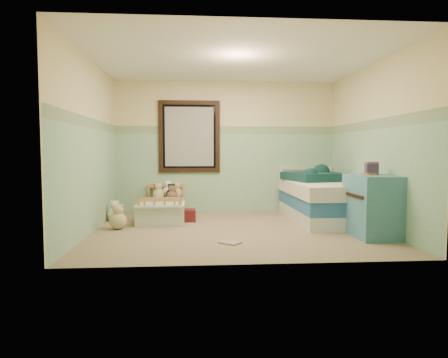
{
  "coord_description": "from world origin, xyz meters",
  "views": [
    {
      "loc": [
        -0.6,
        -5.79,
        1.17
      ],
      "look_at": [
        -0.14,
        0.35,
        0.74
      ],
      "focal_mm": 31.64,
      "sensor_mm": 36.0,
      "label": 1
    }
  ],
  "objects": [
    {
      "name": "dresser",
      "position": [
        1.82,
        -0.58,
        0.42
      ],
      "size": [
        0.53,
        0.85,
        0.85
      ],
      "primitive_type": "cube",
      "color": "teal",
      "rests_on": "floor"
    },
    {
      "name": "ceiling",
      "position": [
        0.0,
        0.0,
        2.51
      ],
      "size": [
        4.2,
        3.6,
        0.02
      ],
      "primitive_type": "cube",
      "color": "white",
      "rests_on": "wall_back"
    },
    {
      "name": "plush_bed_brown",
      "position": [
        -1.3,
        1.55,
        0.39
      ],
      "size": [
        0.19,
        0.19,
        0.19
      ],
      "primitive_type": "sphere",
      "color": "brown",
      "rests_on": "toddler_mattress"
    },
    {
      "name": "extra_plush_0",
      "position": [
        -0.94,
        1.55,
        0.4
      ],
      "size": [
        0.2,
        0.2,
        0.2
      ],
      "primitive_type": "sphere",
      "color": "tan",
      "rests_on": "toddler_mattress"
    },
    {
      "name": "plush_bed_tan",
      "position": [
        -1.25,
        1.33,
        0.41
      ],
      "size": [
        0.21,
        0.21,
        0.21
      ],
      "primitive_type": "sphere",
      "color": "tan",
      "rests_on": "toddler_mattress"
    },
    {
      "name": "wall_back",
      "position": [
        0.0,
        1.8,
        1.25
      ],
      "size": [
        4.2,
        0.04,
        2.5
      ],
      "primitive_type": "cube",
      "color": "beige",
      "rests_on": "floor"
    },
    {
      "name": "twin_mattress",
      "position": [
        1.55,
        0.69,
        0.55
      ],
      "size": [
        1.08,
        2.11,
        0.22
      ],
      "primitive_type": "cube",
      "color": "beige",
      "rests_on": "twin_boxspring"
    },
    {
      "name": "window_frame",
      "position": [
        -0.7,
        1.76,
        1.45
      ],
      "size": [
        1.16,
        0.06,
        1.36
      ],
      "primitive_type": "cube",
      "color": "black",
      "rests_on": "wall_back"
    },
    {
      "name": "plush_bed_white",
      "position": [
        -1.1,
        1.55,
        0.41
      ],
      "size": [
        0.22,
        0.22,
        0.22
      ],
      "primitive_type": "sphere",
      "color": "white",
      "rests_on": "toddler_mattress"
    },
    {
      "name": "extra_plush_1",
      "position": [
        -1.01,
        1.26,
        0.39
      ],
      "size": [
        0.17,
        0.17,
        0.17
      ],
      "primitive_type": "sphere",
      "color": "brown",
      "rests_on": "toddler_mattress"
    },
    {
      "name": "border_strip",
      "position": [
        0.0,
        1.79,
        1.57
      ],
      "size": [
        4.2,
        0.01,
        0.15
      ],
      "primitive_type": "cube",
      "color": "#45734F",
      "rests_on": "wall_back"
    },
    {
      "name": "wainscot_mint",
      "position": [
        0.0,
        1.79,
        0.75
      ],
      "size": [
        4.2,
        0.01,
        1.5
      ],
      "primitive_type": "cube",
      "color": "#79B484",
      "rests_on": "floor"
    },
    {
      "name": "toddler_mattress",
      "position": [
        -1.15,
        1.05,
        0.24
      ],
      "size": [
        0.65,
        1.35,
        0.12
      ],
      "primitive_type": "cube",
      "color": "white",
      "rests_on": "toddler_bed_frame"
    },
    {
      "name": "plush_floor_tan",
      "position": [
        -1.75,
        0.18,
        0.13
      ],
      "size": [
        0.26,
        0.26,
        0.26
      ],
      "primitive_type": "sphere",
      "color": "tan",
      "rests_on": "floor"
    },
    {
      "name": "extra_plush_2",
      "position": [
        -0.98,
        1.32,
        0.38
      ],
      "size": [
        0.15,
        0.15,
        0.15
      ],
      "primitive_type": "sphere",
      "color": "brown",
      "rests_on": "toddler_mattress"
    },
    {
      "name": "patchwork_quilt",
      "position": [
        -1.15,
        0.61,
        0.32
      ],
      "size": [
        0.77,
        0.71,
        0.03
      ],
      "primitive_type": "cube",
      "color": "#87AAD4",
      "rests_on": "toddler_mattress"
    },
    {
      "name": "wall_left",
      "position": [
        -2.1,
        0.0,
        1.25
      ],
      "size": [
        0.04,
        3.6,
        2.5
      ],
      "primitive_type": "cube",
      "color": "beige",
      "rests_on": "floor"
    },
    {
      "name": "book_stack",
      "position": [
        1.82,
        -0.54,
        0.93
      ],
      "size": [
        0.17,
        0.14,
        0.16
      ],
      "primitive_type": "cube",
      "rotation": [
        0.0,
        0.0,
        -0.14
      ],
      "color": "#4B272A",
      "rests_on": "dresser"
    },
    {
      "name": "plush_floor_cream",
      "position": [
        -1.95,
        0.91,
        0.12
      ],
      "size": [
        0.23,
        0.23,
        0.23
      ],
      "primitive_type": "sphere",
      "color": "white",
      "rests_on": "floor"
    },
    {
      "name": "wall_front",
      "position": [
        0.0,
        -1.8,
        1.25
      ],
      "size": [
        4.2,
        0.04,
        2.5
      ],
      "primitive_type": "cube",
      "color": "beige",
      "rests_on": "floor"
    },
    {
      "name": "toddler_bed_frame",
      "position": [
        -1.15,
        1.05,
        0.09
      ],
      "size": [
        0.71,
        1.41,
        0.18
      ],
      "primitive_type": "cube",
      "color": "#BC8A48",
      "rests_on": "floor"
    },
    {
      "name": "window_blinds",
      "position": [
        -0.7,
        1.77,
        1.45
      ],
      "size": [
        0.92,
        0.01,
        1.12
      ],
      "primitive_type": "cube",
      "color": "#B1B1A9",
      "rests_on": "window_frame"
    },
    {
      "name": "teal_blanket",
      "position": [
        1.5,
        0.99,
        0.73
      ],
      "size": [
        1.08,
        1.12,
        0.14
      ],
      "primitive_type": "cube",
      "rotation": [
        0.0,
        0.0,
        0.25
      ],
      "color": "black",
      "rests_on": "twin_mattress"
    },
    {
      "name": "twin_boxspring",
      "position": [
        1.55,
        0.69,
        0.33
      ],
      "size": [
        1.03,
        2.07,
        0.22
      ],
      "primitive_type": "cube",
      "color": "#1C5584",
      "rests_on": "twin_bed_frame"
    },
    {
      "name": "plush_bed_dark",
      "position": [
        -1.02,
        1.33,
        0.4
      ],
      "size": [
        0.2,
        0.2,
        0.2
      ],
      "primitive_type": "sphere",
      "color": "black",
      "rests_on": "toddler_mattress"
    },
    {
      "name": "wall_right",
      "position": [
        2.1,
        0.0,
        1.25
      ],
      "size": [
        0.04,
        3.6,
        2.5
      ],
      "primitive_type": "cube",
      "color": "beige",
      "rests_on": "floor"
    },
    {
      "name": "red_pillow",
      "position": [
        -0.75,
        0.8,
        0.1
      ],
      "size": [
        0.33,
        0.29,
        0.2
      ],
      "primitive_type": "cube",
      "rotation": [
        0.0,
        0.0,
        0.04
      ],
      "color": "maroon",
      "rests_on": "floor"
    },
    {
      "name": "twin_bed_frame",
      "position": [
        1.55,
        0.69,
        0.11
      ],
      "size": [
        1.03,
        2.07,
        0.22
      ],
      "primitive_type": "cube",
      "color": "silver",
      "rests_on": "floor"
    },
    {
      "name": "floor_book",
      "position": [
        -0.15,
        -0.86,
        0.01
      ],
      "size": [
        0.31,
        0.3,
        0.02
      ],
      "primitive_type": "cube",
      "rotation": [
        0.0,
        0.0,
        -0.66
      ],
      "color": "orange",
      "rests_on": "floor"
    },
    {
      "name": "floor",
      "position": [
        0.0,
        0.0,
        -0.01
      ],
      "size": [
        4.2,
        3.6,
        0.02
      ],
      "primitive_type": "cube",
      "color": "#6F624C",
      "rests_on": "ground"
    }
  ]
}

